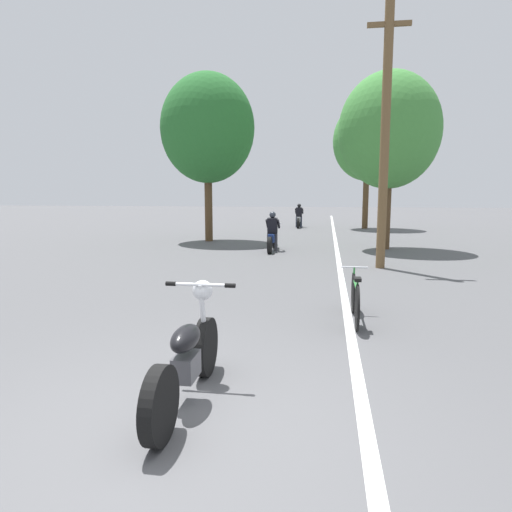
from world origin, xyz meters
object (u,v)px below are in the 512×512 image
Objects in this scene: utility_pole at (385,135)px; roadside_tree_left at (207,129)px; motorcycle_rider_lead at (272,236)px; motorcycle_foreground at (188,357)px; roadside_tree_right_far at (368,141)px; roadside_tree_right_near at (389,131)px; bicycle_parked at (355,298)px; motorcycle_rider_far at (299,218)px.

utility_pole is 8.78m from roadside_tree_left.
motorcycle_foreground is at bearing -87.26° from motorcycle_rider_lead.
utility_pole is at bearing -92.77° from roadside_tree_right_far.
roadside_tree_right_near is at bearing 75.11° from motorcycle_foreground.
roadside_tree_right_near is 0.91× the size of roadside_tree_left.
motorcycle_rider_lead is 8.84m from bicycle_parked.
utility_pole is at bearing -77.65° from motorcycle_rider_far.
roadside_tree_right_near is at bearing 80.47° from bicycle_parked.
utility_pole reaches higher than bicycle_parked.
roadside_tree_left is 3.97× the size of bicycle_parked.
roadside_tree_right_near is 2.91× the size of motorcycle_rider_far.
roadside_tree_right_far is at bearing 69.35° from motorcycle_rider_lead.
motorcycle_rider_far is (-3.73, 0.24, -4.30)m from roadside_tree_right_far.
bicycle_parked is at bearing -74.61° from motorcycle_rider_lead.
roadside_tree_left is 3.27× the size of motorcycle_foreground.
motorcycle_rider_lead is at bearing 105.39° from bicycle_parked.
roadside_tree_right_near is (0.64, 4.30, 0.65)m from utility_pole.
motorcycle_rider_far is at bearing 102.35° from utility_pole.
roadside_tree_right_far reaches higher than motorcycle_rider_lead.
roadside_tree_right_far is 3.33× the size of motorcycle_rider_lead.
motorcycle_rider_lead is (-3.99, -10.60, -4.30)m from roadside_tree_right_far.
motorcycle_rider_far is (0.27, 10.84, -0.00)m from motorcycle_rider_lead.
motorcycle_foreground is (-3.44, -22.27, -4.36)m from roadside_tree_right_far.
motorcycle_rider_lead is (3.02, -2.80, -4.09)m from roadside_tree_left.
roadside_tree_right_near is at bearing -90.17° from roadside_tree_right_far.
roadside_tree_right_far is 22.95m from motorcycle_foreground.
bicycle_parked is at bearing -83.87° from motorcycle_rider_far.
roadside_tree_left is (-7.02, -7.79, -0.21)m from roadside_tree_right_far.
roadside_tree_right_far reaches higher than motorcycle_rider_far.
motorcycle_foreground is 0.99× the size of motorcycle_rider_lead.
utility_pole is 0.98× the size of roadside_tree_right_far.
motorcycle_rider_far reaches higher than bicycle_parked.
motorcycle_rider_lead reaches higher than bicycle_parked.
utility_pole reaches higher than roadside_tree_right_near.
motorcycle_foreground is (-3.41, -12.81, -3.72)m from roadside_tree_right_near.
utility_pole is at bearing -43.51° from motorcycle_rider_lead.
utility_pole is 6.29m from bicycle_parked.
utility_pole is 3.26× the size of motorcycle_rider_lead.
motorcycle_foreground is (-2.77, -8.51, -3.07)m from utility_pole.
motorcycle_rider_far is (3.29, 8.03, -4.09)m from roadside_tree_left.
motorcycle_foreground is at bearing -98.77° from roadside_tree_right_far.
utility_pole is 3.28× the size of motorcycle_foreground.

